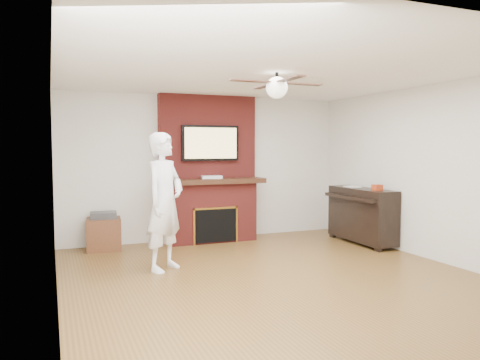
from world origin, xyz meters
name	(u,v)px	position (x,y,z in m)	size (l,w,h in m)	color
room_shell	(276,177)	(0.00, 0.00, 1.25)	(5.36, 5.86, 2.86)	brown
fireplace	(210,183)	(0.00, 2.55, 1.00)	(1.78, 0.64, 2.50)	maroon
tv	(210,143)	(0.00, 2.50, 1.68)	(1.00, 0.08, 0.60)	black
ceiling_fan	(277,87)	(0.00, 0.00, 2.33)	(1.21, 1.21, 0.31)	black
person	(165,202)	(-1.17, 0.91, 0.90)	(0.66, 0.44, 1.80)	white
side_table	(104,232)	(-1.78, 2.48, 0.27)	(0.56, 0.56, 0.59)	#502A17
piano	(361,214)	(2.27, 1.36, 0.50)	(0.54, 1.42, 1.02)	black
cable_box	(211,177)	(0.00, 2.45, 1.10)	(0.35, 0.20, 0.05)	silver
candle_orange	(206,240)	(-0.14, 2.32, 0.05)	(0.07, 0.07, 0.11)	red
candle_cream	(214,239)	(0.01, 2.38, 0.06)	(0.09, 0.09, 0.12)	beige
candle_blue	(226,239)	(0.24, 2.39, 0.03)	(0.06, 0.06, 0.07)	teal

